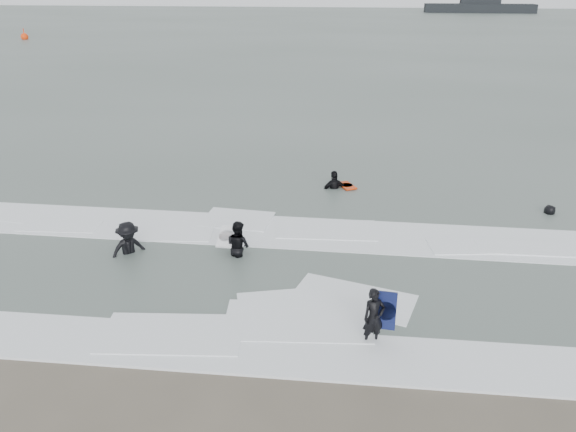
# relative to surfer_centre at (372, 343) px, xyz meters

# --- Properties ---
(ground) EXTENTS (320.00, 320.00, 0.00)m
(ground) POSITION_rel_surfer_centre_xyz_m (-2.66, -0.09, 0.00)
(ground) COLOR brown
(ground) RESTS_ON ground
(sea) EXTENTS (320.00, 320.00, 0.00)m
(sea) POSITION_rel_surfer_centre_xyz_m (-2.66, 79.91, 0.06)
(sea) COLOR #47544C
(sea) RESTS_ON ground
(surfer_centre) EXTENTS (0.64, 0.54, 1.49)m
(surfer_centre) POSITION_rel_surfer_centre_xyz_m (0.00, 0.00, 0.00)
(surfer_centre) COLOR black
(surfer_centre) RESTS_ON ground
(surfer_wading) EXTENTS (1.05, 0.99, 1.72)m
(surfer_wading) POSITION_rel_surfer_centre_xyz_m (-4.13, 4.12, 0.00)
(surfer_wading) COLOR black
(surfer_wading) RESTS_ON ground
(surfer_breaker) EXTENTS (1.44, 1.40, 1.98)m
(surfer_breaker) POSITION_rel_surfer_centre_xyz_m (-7.55, 3.71, 0.00)
(surfer_breaker) COLOR black
(surfer_breaker) RESTS_ON ground
(surfer_right_near) EXTENTS (1.23, 0.83, 1.94)m
(surfer_right_near) POSITION_rel_surfer_centre_xyz_m (-1.43, 10.52, 0.00)
(surfer_right_near) COLOR black
(surfer_right_near) RESTS_ON ground
(surfer_right_far) EXTENTS (0.87, 0.73, 1.52)m
(surfer_right_far) POSITION_rel_surfer_centre_xyz_m (6.59, 8.79, 0.00)
(surfer_right_far) COLOR black
(surfer_right_far) RESTS_ON ground
(surf_foam) EXTENTS (30.03, 9.06, 0.09)m
(surf_foam) POSITION_rel_surfer_centre_xyz_m (-2.66, 3.61, 0.04)
(surf_foam) COLOR white
(surf_foam) RESTS_ON ground
(bodyboards) EXTENTS (5.32, 11.22, 1.25)m
(bodyboards) POSITION_rel_surfer_centre_xyz_m (-1.75, 5.12, 0.50)
(bodyboards) COLOR #0D143E
(bodyboards) RESTS_ON ground
(buoy) EXTENTS (1.00, 1.00, 1.65)m
(buoy) POSITION_rel_surfer_centre_xyz_m (-47.28, 64.99, 0.42)
(buoy) COLOR #F2370A
(buoy) RESTS_ON ground
(vessel_horizon) EXTENTS (25.92, 4.63, 3.52)m
(vessel_horizon) POSITION_rel_surfer_centre_xyz_m (27.29, 138.05, 1.32)
(vessel_horizon) COLOR black
(vessel_horizon) RESTS_ON ground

